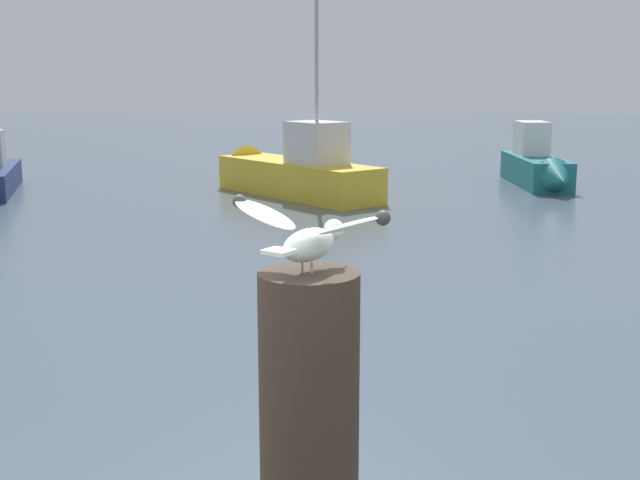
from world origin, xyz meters
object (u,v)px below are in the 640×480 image
(mooring_post, at_px, (309,435))
(boat_yellow, at_px, (285,171))
(seagull, at_px, (310,235))
(boat_teal, at_px, (539,166))

(mooring_post, xyz_separation_m, boat_yellow, (-3.07, 16.67, -1.10))
(seagull, bearing_deg, mooring_post, -117.69)
(boat_yellow, bearing_deg, mooring_post, -79.56)
(boat_yellow, height_order, boat_teal, boat_yellow)
(mooring_post, bearing_deg, seagull, 62.31)
(mooring_post, bearing_deg, boat_yellow, 100.44)
(seagull, xyz_separation_m, boat_teal, (3.08, 18.86, -1.79))
(seagull, bearing_deg, boat_teal, 80.72)
(mooring_post, bearing_deg, boat_teal, 80.71)
(boat_teal, bearing_deg, seagull, -99.28)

